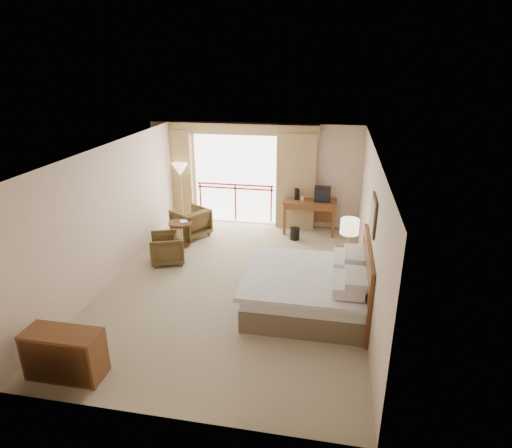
% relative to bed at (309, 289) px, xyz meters
% --- Properties ---
extents(floor, '(7.00, 7.00, 0.00)m').
position_rel_bed_xyz_m(floor, '(-1.50, 0.60, -0.38)').
color(floor, gray).
rests_on(floor, ground).
extents(ceiling, '(7.00, 7.00, 0.00)m').
position_rel_bed_xyz_m(ceiling, '(-1.50, 0.60, 2.32)').
color(ceiling, white).
rests_on(ceiling, wall_back).
extents(wall_back, '(5.00, 0.00, 5.00)m').
position_rel_bed_xyz_m(wall_back, '(-1.50, 4.10, 0.97)').
color(wall_back, beige).
rests_on(wall_back, ground).
extents(wall_front, '(5.00, 0.00, 5.00)m').
position_rel_bed_xyz_m(wall_front, '(-1.50, -2.90, 0.97)').
color(wall_front, beige).
rests_on(wall_front, ground).
extents(wall_left, '(0.00, 7.00, 7.00)m').
position_rel_bed_xyz_m(wall_left, '(-4.00, 0.60, 0.97)').
color(wall_left, beige).
rests_on(wall_left, ground).
extents(wall_right, '(0.00, 7.00, 7.00)m').
position_rel_bed_xyz_m(wall_right, '(1.00, 0.60, 0.97)').
color(wall_right, beige).
rests_on(wall_right, ground).
extents(balcony_door, '(2.40, 0.00, 2.40)m').
position_rel_bed_xyz_m(balcony_door, '(-2.30, 4.08, 0.82)').
color(balcony_door, white).
rests_on(balcony_door, wall_back).
extents(balcony_railing, '(2.09, 0.03, 1.02)m').
position_rel_bed_xyz_m(balcony_railing, '(-2.30, 4.06, 0.44)').
color(balcony_railing, '#B21D0F').
rests_on(balcony_railing, wall_back).
extents(curtain_left, '(1.00, 0.26, 2.50)m').
position_rel_bed_xyz_m(curtain_left, '(-3.95, 3.95, 0.87)').
color(curtain_left, '#95784D').
rests_on(curtain_left, wall_back).
extents(curtain_right, '(1.00, 0.26, 2.50)m').
position_rel_bed_xyz_m(curtain_right, '(-0.65, 3.95, 0.87)').
color(curtain_right, '#95784D').
rests_on(curtain_right, wall_back).
extents(valance, '(4.40, 0.22, 0.28)m').
position_rel_bed_xyz_m(valance, '(-2.30, 3.98, 2.17)').
color(valance, '#95784D').
rests_on(valance, wall_back).
extents(hvac_vent, '(0.50, 0.04, 0.50)m').
position_rel_bed_xyz_m(hvac_vent, '(-0.20, 4.07, 1.97)').
color(hvac_vent, silver).
rests_on(hvac_vent, wall_back).
extents(bed, '(2.13, 2.06, 0.97)m').
position_rel_bed_xyz_m(bed, '(0.00, 0.00, 0.00)').
color(bed, brown).
rests_on(bed, floor).
extents(headboard, '(0.06, 2.10, 1.30)m').
position_rel_bed_xyz_m(headboard, '(0.96, 0.00, 0.27)').
color(headboard, '#572E17').
rests_on(headboard, wall_right).
extents(framed_art, '(0.04, 0.72, 0.60)m').
position_rel_bed_xyz_m(framed_art, '(0.97, 0.00, 1.47)').
color(framed_art, '#321A0B').
rests_on(framed_art, wall_right).
extents(nightstand, '(0.46, 0.54, 0.62)m').
position_rel_bed_xyz_m(nightstand, '(0.67, 1.22, -0.07)').
color(nightstand, '#572E17').
rests_on(nightstand, floor).
extents(table_lamp, '(0.37, 0.37, 0.65)m').
position_rel_bed_xyz_m(table_lamp, '(0.67, 1.27, 0.75)').
color(table_lamp, tan).
rests_on(table_lamp, nightstand).
extents(phone, '(0.23, 0.21, 0.09)m').
position_rel_bed_xyz_m(phone, '(0.62, 1.07, 0.29)').
color(phone, black).
rests_on(phone, nightstand).
extents(desk, '(1.33, 0.64, 0.87)m').
position_rel_bed_xyz_m(desk, '(-0.25, 3.70, 0.30)').
color(desk, '#572E17').
rests_on(desk, floor).
extents(tv, '(0.40, 0.32, 0.36)m').
position_rel_bed_xyz_m(tv, '(0.05, 3.64, 0.67)').
color(tv, black).
rests_on(tv, desk).
extents(coffee_maker, '(0.15, 0.15, 0.29)m').
position_rel_bed_xyz_m(coffee_maker, '(-0.60, 3.64, 0.63)').
color(coffee_maker, black).
rests_on(coffee_maker, desk).
extents(cup, '(0.09, 0.09, 0.11)m').
position_rel_bed_xyz_m(cup, '(-0.45, 3.59, 0.54)').
color(cup, white).
rests_on(cup, desk).
extents(wastebasket, '(0.28, 0.28, 0.30)m').
position_rel_bed_xyz_m(wastebasket, '(-0.56, 3.08, -0.23)').
color(wastebasket, black).
rests_on(wastebasket, floor).
extents(armchair_far, '(1.08, 1.07, 0.73)m').
position_rel_bed_xyz_m(armchair_far, '(-3.17, 2.83, -0.38)').
color(armchair_far, '#413119').
rests_on(armchair_far, floor).
extents(armchair_near, '(0.92, 0.91, 0.66)m').
position_rel_bed_xyz_m(armchair_near, '(-3.19, 1.30, -0.38)').
color(armchair_near, '#413119').
rests_on(armchair_near, floor).
extents(side_table, '(0.56, 0.56, 0.61)m').
position_rel_bed_xyz_m(side_table, '(-3.20, 2.18, 0.04)').
color(side_table, '#321A0B').
rests_on(side_table, floor).
extents(book, '(0.26, 0.28, 0.02)m').
position_rel_bed_xyz_m(book, '(-3.20, 2.18, 0.24)').
color(book, white).
rests_on(book, side_table).
extents(floor_lamp, '(0.42, 0.42, 1.66)m').
position_rel_bed_xyz_m(floor_lamp, '(-3.70, 3.71, 1.05)').
color(floor_lamp, tan).
rests_on(floor_lamp, floor).
extents(dresser, '(1.08, 0.46, 0.72)m').
position_rel_bed_xyz_m(dresser, '(-3.23, -2.42, -0.02)').
color(dresser, '#572E17').
rests_on(dresser, floor).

